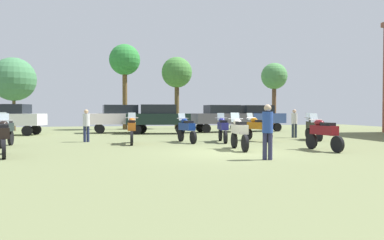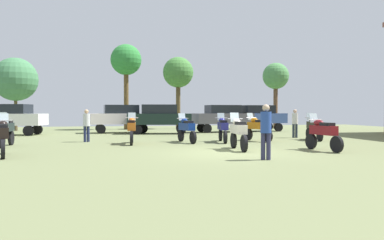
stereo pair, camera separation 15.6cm
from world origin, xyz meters
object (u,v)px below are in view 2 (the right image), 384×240
Objects in this scene: car_2 at (121,117)px; motorcycle_6 at (314,127)px; motorcycle_8 at (6,130)px; car_4 at (160,117)px; motorcycle_3 at (223,128)px; tree_6 at (276,77)px; car_5 at (257,116)px; motorcycle_9 at (257,127)px; person_3 at (295,121)px; motorcycle_5 at (3,135)px; person_2 at (87,123)px; motorcycle_2 at (238,132)px; person_1 at (266,127)px; motorcycle_1 at (132,129)px; tree_5 at (126,61)px; motorcycle_4 at (323,132)px; motorcycle_10 at (186,128)px; car_1 at (223,116)px; tree_3 at (178,73)px; car_3 at (10,117)px; tree_2 at (15,79)px.

motorcycle_6 is at bearing -137.64° from car_2.
motorcycle_8 is 11.05m from car_4.
tree_6 is at bearing 64.06° from motorcycle_3.
motorcycle_9 is at bearing 151.68° from car_5.
motorcycle_5 is at bearing -144.34° from person_3.
person_2 is (-11.81, 1.15, 0.23)m from motorcycle_6.
motorcycle_2 is at bearing -162.86° from car_4.
person_1 is at bearing -125.44° from motorcycle_9.
car_2 is (-0.48, 9.39, 0.44)m from motorcycle_1.
car_4 reaches higher than person_3.
motorcycle_6 is 0.30× the size of tree_5.
motorcycle_2 is (4.11, -3.53, 0.00)m from motorcycle_1.
motorcycle_2 is at bearing -166.59° from car_2.
car_5 is 6.14m from tree_6.
person_2 is (3.21, 1.94, 0.22)m from motorcycle_8.
motorcycle_4 is at bearing 161.97° from car_5.
person_1 is at bearing -110.21° from person_3.
motorcycle_1 is 1.29× the size of person_3.
motorcycle_10 is at bearing 15.44° from motorcycle_5.
motorcycle_5 is 17.17m from car_1.
tree_6 reaches higher than motorcycle_8.
person_1 is at bearing -120.47° from motorcycle_6.
car_1 is (-2.69, 8.36, 0.45)m from motorcycle_6.
motorcycle_2 is 7.98m from person_3.
tree_3 is (9.90, 15.12, 4.17)m from motorcycle_8.
car_3 is at bearing 172.45° from person_3.
car_1 is at bearing 81.47° from motorcycle_3.
tree_5 is (2.15, 12.78, 4.83)m from person_2.
tree_2 reaches higher than motorcycle_2.
motorcycle_10 is at bearing -176.99° from motorcycle_3.
motorcycle_3 is 0.50× the size of car_3.
motorcycle_10 is 7.09m from person_3.
motorcycle_2 is 0.49× the size of car_1.
motorcycle_1 is 1.30× the size of person_2.
tree_6 is at bearing -55.94° from car_4.
motorcycle_3 is 1.28× the size of person_1.
car_5 is at bearing -27.23° from tree_5.
tree_2 is (-10.80, 5.98, 2.89)m from car_4.
car_3 is 0.78× the size of tree_6.
tree_5 reaches higher than motorcycle_8.
car_5 is (7.10, 9.01, 0.46)m from motorcycle_10.
motorcycle_5 is (-8.97, -4.21, 0.01)m from motorcycle_3.
car_4 is at bearing 143.64° from motorcycle_6.
person_3 is 12.03m from tree_6.
person_1 is 0.30× the size of tree_6.
motorcycle_3 is at bearing 142.30° from car_5.
person_2 is 0.28× the size of tree_2.
motorcycle_3 is 0.39× the size of tree_2.
motorcycle_2 is 1.32× the size of person_2.
car_4 is at bearing -133.94° from motorcycle_8.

